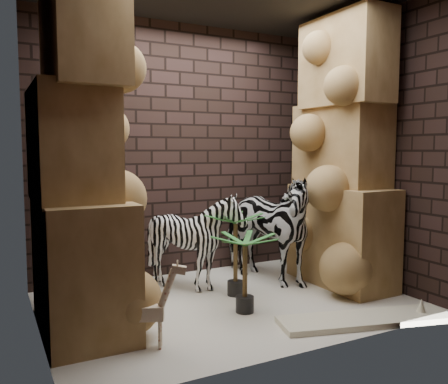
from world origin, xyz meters
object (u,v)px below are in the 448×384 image
zebra_right (263,219)px  palm_back (245,273)px  palm_front (236,254)px  zebra_left (195,246)px  surfboard (366,319)px  giraffe_toy (148,303)px

zebra_right → palm_back: bearing=-146.1°
palm_front → palm_back: 0.51m
zebra_left → palm_back: zebra_left is taller
zebra_left → surfboard: 1.88m
zebra_right → palm_back: 1.08m
zebra_right → palm_back: (-0.68, -0.76, -0.36)m
zebra_right → surfboard: zebra_right is taller
zebra_right → palm_back: zebra_right is taller
zebra_left → palm_front: zebra_left is taller
giraffe_toy → zebra_right: bearing=56.8°
palm_back → surfboard: 1.14m
giraffe_toy → palm_front: (1.20, 0.81, 0.09)m
zebra_right → zebra_left: 0.85m
surfboard → palm_back: bearing=154.3°
zebra_right → giraffe_toy: (-1.72, -1.10, -0.39)m
zebra_left → palm_back: (0.14, -0.85, -0.11)m
palm_back → zebra_left: bearing=99.1°
zebra_left → surfboard: bearing=-51.2°
palm_back → surfboard: bearing=-40.6°
zebra_left → palm_front: size_ratio=1.23×
giraffe_toy → surfboard: giraffe_toy is taller
zebra_left → giraffe_toy: zebra_left is taller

